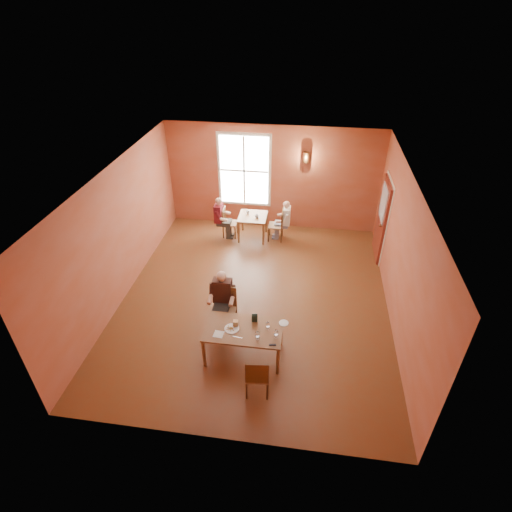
# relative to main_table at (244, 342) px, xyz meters

# --- Properties ---
(ground) EXTENTS (6.00, 7.00, 0.01)m
(ground) POSITION_rel_main_table_xyz_m (-0.04, 1.71, -0.34)
(ground) COLOR brown
(ground) RESTS_ON ground
(wall_back) EXTENTS (6.00, 0.04, 3.00)m
(wall_back) POSITION_rel_main_table_xyz_m (-0.04, 5.21, 1.16)
(wall_back) COLOR brown
(wall_back) RESTS_ON ground
(wall_front) EXTENTS (6.00, 0.04, 3.00)m
(wall_front) POSITION_rel_main_table_xyz_m (-0.04, -1.79, 1.16)
(wall_front) COLOR brown
(wall_front) RESTS_ON ground
(wall_left) EXTENTS (0.04, 7.00, 3.00)m
(wall_left) POSITION_rel_main_table_xyz_m (-3.04, 1.71, 1.16)
(wall_left) COLOR brown
(wall_left) RESTS_ON ground
(wall_right) EXTENTS (0.04, 7.00, 3.00)m
(wall_right) POSITION_rel_main_table_xyz_m (2.96, 1.71, 1.16)
(wall_right) COLOR brown
(wall_right) RESTS_ON ground
(ceiling) EXTENTS (6.00, 7.00, 0.04)m
(ceiling) POSITION_rel_main_table_xyz_m (-0.04, 1.71, 2.66)
(ceiling) COLOR white
(ceiling) RESTS_ON wall_back
(window) EXTENTS (1.36, 0.10, 1.96)m
(window) POSITION_rel_main_table_xyz_m (-0.84, 5.16, 1.36)
(window) COLOR white
(window) RESTS_ON wall_back
(door) EXTENTS (0.12, 1.04, 2.10)m
(door) POSITION_rel_main_table_xyz_m (2.90, 4.01, 0.71)
(door) COLOR maroon
(door) RESTS_ON ground
(wall_sconce) EXTENTS (0.16, 0.16, 0.28)m
(wall_sconce) POSITION_rel_main_table_xyz_m (0.86, 5.11, 1.86)
(wall_sconce) COLOR brown
(wall_sconce) RESTS_ON wall_back
(main_table) EXTENTS (1.46, 0.82, 0.69)m
(main_table) POSITION_rel_main_table_xyz_m (0.00, 0.00, 0.00)
(main_table) COLOR brown
(main_table) RESTS_ON ground
(chair_diner_main) EXTENTS (0.43, 0.43, 0.98)m
(chair_diner_main) POSITION_rel_main_table_xyz_m (-0.50, 0.65, 0.14)
(chair_diner_main) COLOR brown
(chair_diner_main) RESTS_ON ground
(diner_main) EXTENTS (0.50, 0.50, 1.26)m
(diner_main) POSITION_rel_main_table_xyz_m (-0.50, 0.62, 0.29)
(diner_main) COLOR #331D15
(diner_main) RESTS_ON ground
(chair_empty) EXTENTS (0.43, 0.43, 0.89)m
(chair_empty) POSITION_rel_main_table_xyz_m (0.37, -0.79, 0.10)
(chair_empty) COLOR brown
(chair_empty) RESTS_ON ground
(plate_food) EXTENTS (0.32, 0.32, 0.04)m
(plate_food) POSITION_rel_main_table_xyz_m (-0.22, -0.03, 0.36)
(plate_food) COLOR white
(plate_food) RESTS_ON main_table
(sandwich) EXTENTS (0.10, 0.09, 0.11)m
(sandwich) POSITION_rel_main_table_xyz_m (-0.16, 0.06, 0.40)
(sandwich) COLOR tan
(sandwich) RESTS_ON main_table
(goblet_a) EXTENTS (0.09, 0.09, 0.18)m
(goblet_a) POSITION_rel_main_table_xyz_m (0.45, 0.06, 0.43)
(goblet_a) COLOR white
(goblet_a) RESTS_ON main_table
(goblet_b) EXTENTS (0.10, 0.10, 0.19)m
(goblet_b) POSITION_rel_main_table_xyz_m (0.62, -0.13, 0.44)
(goblet_b) COLOR white
(goblet_b) RESTS_ON main_table
(goblet_c) EXTENTS (0.09, 0.09, 0.19)m
(goblet_c) POSITION_rel_main_table_xyz_m (0.29, -0.22, 0.44)
(goblet_c) COLOR white
(goblet_c) RESTS_ON main_table
(menu_stand) EXTENTS (0.12, 0.07, 0.18)m
(menu_stand) POSITION_rel_main_table_xyz_m (0.18, 0.22, 0.43)
(menu_stand) COLOR black
(menu_stand) RESTS_ON main_table
(knife) EXTENTS (0.19, 0.04, 0.00)m
(knife) POSITION_rel_main_table_xyz_m (-0.07, -0.22, 0.34)
(knife) COLOR silver
(knife) RESTS_ON main_table
(napkin) EXTENTS (0.19, 0.19, 0.01)m
(napkin) POSITION_rel_main_table_xyz_m (-0.43, -0.20, 0.35)
(napkin) COLOR white
(napkin) RESTS_ON main_table
(side_plate) EXTENTS (0.19, 0.19, 0.01)m
(side_plate) POSITION_rel_main_table_xyz_m (0.73, 0.26, 0.35)
(side_plate) COLOR white
(side_plate) RESTS_ON main_table
(sunglasses) EXTENTS (0.13, 0.06, 0.02)m
(sunglasses) POSITION_rel_main_table_xyz_m (0.58, -0.32, 0.35)
(sunglasses) COLOR black
(sunglasses) RESTS_ON main_table
(second_table) EXTENTS (0.78, 0.78, 0.69)m
(second_table) POSITION_rel_main_table_xyz_m (-0.48, 4.41, 0.00)
(second_table) COLOR brown
(second_table) RESTS_ON ground
(chair_diner_white) EXTENTS (0.40, 0.40, 0.90)m
(chair_diner_white) POSITION_rel_main_table_xyz_m (0.17, 4.41, 0.11)
(chair_diner_white) COLOR brown
(chair_diner_white) RESTS_ON ground
(diner_white) EXTENTS (0.45, 0.45, 1.13)m
(diner_white) POSITION_rel_main_table_xyz_m (0.20, 4.41, 0.22)
(diner_white) COLOR silver
(diner_white) RESTS_ON ground
(chair_diner_maroon) EXTENTS (0.38, 0.38, 0.86)m
(chair_diner_maroon) POSITION_rel_main_table_xyz_m (-1.13, 4.41, 0.08)
(chair_diner_maroon) COLOR brown
(chair_diner_maroon) RESTS_ON ground
(diner_maroon) EXTENTS (0.47, 0.47, 1.18)m
(diner_maroon) POSITION_rel_main_table_xyz_m (-1.16, 4.41, 0.24)
(diner_maroon) COLOR maroon
(diner_maroon) RESTS_ON ground
(cup_a) EXTENTS (0.13, 0.13, 0.08)m
(cup_a) POSITION_rel_main_table_xyz_m (-0.36, 4.33, 0.38)
(cup_a) COLOR white
(cup_a) RESTS_ON second_table
(cup_b) EXTENTS (0.12, 0.12, 0.09)m
(cup_b) POSITION_rel_main_table_xyz_m (-0.64, 4.52, 0.39)
(cup_b) COLOR white
(cup_b) RESTS_ON second_table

